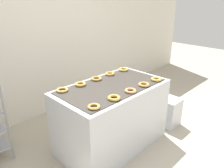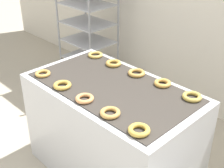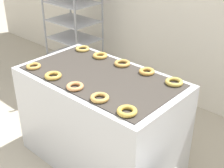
{
  "view_description": "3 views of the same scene",
  "coord_description": "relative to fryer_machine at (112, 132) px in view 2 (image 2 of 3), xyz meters",
  "views": [
    {
      "loc": [
        -1.77,
        -1.08,
        1.9
      ],
      "look_at": [
        0.0,
        0.65,
        0.9
      ],
      "focal_mm": 35.0,
      "sensor_mm": 36.0,
      "label": 1
    },
    {
      "loc": [
        1.51,
        -0.83,
        2.06
      ],
      "look_at": [
        0.0,
        0.65,
        0.9
      ],
      "focal_mm": 50.0,
      "sensor_mm": 36.0,
      "label": 2
    },
    {
      "loc": [
        1.63,
        -1.0,
        2.03
      ],
      "look_at": [
        0.0,
        0.8,
        0.74
      ],
      "focal_mm": 50.0,
      "sensor_mm": 36.0,
      "label": 3
    }
  ],
  "objects": [
    {
      "name": "donut_near_left",
      "position": [
        -0.26,
        -0.28,
        0.46
      ],
      "size": [
        0.14,
        0.14,
        0.03
      ],
      "primitive_type": "torus",
      "color": "gold",
      "rests_on": "fryer_machine"
    },
    {
      "name": "donut_near_right",
      "position": [
        0.27,
        -0.28,
        0.46
      ],
      "size": [
        0.14,
        0.14,
        0.03
      ],
      "primitive_type": "torus",
      "color": "tan",
      "rests_on": "fryer_machine"
    },
    {
      "name": "donut_far_left",
      "position": [
        -0.27,
        0.28,
        0.46
      ],
      "size": [
        0.14,
        0.14,
        0.03
      ],
      "primitive_type": "torus",
      "color": "gold",
      "rests_on": "fryer_machine"
    },
    {
      "name": "fryer_machine",
      "position": [
        0.0,
        0.0,
        0.0
      ],
      "size": [
        1.4,
        0.8,
        0.88
      ],
      "color": "silver",
      "rests_on": "ground_plane"
    },
    {
      "name": "donut_far_leftmost",
      "position": [
        -0.52,
        0.29,
        0.45
      ],
      "size": [
        0.14,
        0.14,
        0.03
      ],
      "primitive_type": "torus",
      "color": "tan",
      "rests_on": "fryer_machine"
    },
    {
      "name": "donut_far_rightmost",
      "position": [
        0.53,
        0.29,
        0.46
      ],
      "size": [
        0.14,
        0.14,
        0.03
      ],
      "primitive_type": "torus",
      "color": "gold",
      "rests_on": "fryer_machine"
    },
    {
      "name": "donut_near_center",
      "position": [
        0.01,
        -0.28,
        0.46
      ],
      "size": [
        0.13,
        0.13,
        0.03
      ],
      "primitive_type": "torus",
      "color": "tan",
      "rests_on": "fryer_machine"
    },
    {
      "name": "donut_near_leftmost",
      "position": [
        -0.54,
        -0.28,
        0.45
      ],
      "size": [
        0.13,
        0.13,
        0.03
      ],
      "primitive_type": "torus",
      "color": "gold",
      "rests_on": "fryer_machine"
    },
    {
      "name": "baking_rack_cart",
      "position": [
        -1.37,
        0.92,
        0.43
      ],
      "size": [
        0.64,
        0.48,
        1.71
      ],
      "color": "gray",
      "rests_on": "ground_plane"
    },
    {
      "name": "donut_far_center",
      "position": [
        -0.0,
        0.29,
        0.46
      ],
      "size": [
        0.14,
        0.14,
        0.03
      ],
      "primitive_type": "torus",
      "color": "#C59246",
      "rests_on": "fryer_machine"
    },
    {
      "name": "donut_far_right",
      "position": [
        0.26,
        0.3,
        0.46
      ],
      "size": [
        0.13,
        0.13,
        0.03
      ],
      "primitive_type": "torus",
      "color": "gold",
      "rests_on": "fryer_machine"
    },
    {
      "name": "donut_near_rightmost",
      "position": [
        0.53,
        -0.29,
        0.46
      ],
      "size": [
        0.14,
        0.14,
        0.03
      ],
      "primitive_type": "torus",
      "color": "gold",
      "rests_on": "fryer_machine"
    }
  ]
}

